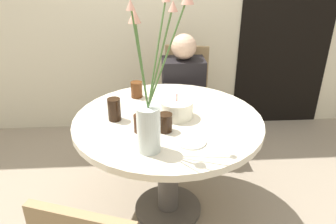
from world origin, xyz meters
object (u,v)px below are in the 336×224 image
(chair_right_flank, at_px, (185,93))
(person_guest, at_px, (183,101))
(birthday_cake, at_px, (177,109))
(drink_glass_0, at_px, (140,123))
(drink_glass_2, at_px, (114,110))
(drink_glass_3, at_px, (137,90))
(flower_vase, at_px, (150,112))
(drink_glass_1, at_px, (165,123))
(side_plate, at_px, (191,141))

(chair_right_flank, relative_size, person_guest, 0.85)
(birthday_cake, bearing_deg, chair_right_flank, 80.16)
(birthday_cake, distance_m, drink_glass_0, 0.28)
(drink_glass_0, distance_m, drink_glass_2, 0.21)
(drink_glass_3, bearing_deg, person_guest, 48.64)
(person_guest, bearing_deg, drink_glass_3, -131.36)
(birthday_cake, bearing_deg, person_guest, 80.83)
(flower_vase, height_order, drink_glass_2, flower_vase)
(flower_vase, bearing_deg, drink_glass_2, 121.19)
(chair_right_flank, xyz_separation_m, drink_glass_1, (-0.23, -1.06, 0.27))
(birthday_cake, distance_m, flower_vase, 0.43)
(drink_glass_2, xyz_separation_m, drink_glass_3, (0.12, 0.34, -0.01))
(chair_right_flank, bearing_deg, drink_glass_2, -107.11)
(chair_right_flank, height_order, flower_vase, flower_vase)
(drink_glass_1, xyz_separation_m, drink_glass_2, (-0.29, 0.15, 0.02))
(drink_glass_1, distance_m, person_guest, 0.97)
(side_plate, height_order, drink_glass_2, drink_glass_2)
(chair_right_flank, xyz_separation_m, birthday_cake, (-0.15, -0.89, 0.27))
(birthday_cake, xyz_separation_m, drink_glass_0, (-0.22, -0.17, -0.00))
(birthday_cake, relative_size, drink_glass_2, 1.44)
(side_plate, relative_size, drink_glass_3, 1.48)
(birthday_cake, relative_size, drink_glass_1, 1.86)
(drink_glass_3, bearing_deg, birthday_cake, -52.33)
(chair_right_flank, height_order, drink_glass_0, chair_right_flank)
(drink_glass_1, distance_m, drink_glass_3, 0.52)
(side_plate, xyz_separation_m, drink_glass_3, (-0.30, 0.62, 0.05))
(drink_glass_1, xyz_separation_m, drink_glass_3, (-0.17, 0.49, 0.00))
(chair_right_flank, xyz_separation_m, flower_vase, (-0.32, -1.25, 0.43))
(flower_vase, distance_m, drink_glass_2, 0.43)
(drink_glass_0, distance_m, drink_glass_1, 0.14)
(side_plate, bearing_deg, birthday_cake, 99.22)
(person_guest, bearing_deg, chair_right_flank, 77.03)
(drink_glass_0, bearing_deg, chair_right_flank, 70.48)
(birthday_cake, bearing_deg, drink_glass_1, -115.29)
(chair_right_flank, bearing_deg, side_plate, -82.10)
(drink_glass_3, bearing_deg, drink_glass_1, -71.07)
(chair_right_flank, bearing_deg, drink_glass_3, -112.15)
(flower_vase, distance_m, side_plate, 0.30)
(chair_right_flank, relative_size, drink_glass_1, 8.58)
(drink_glass_1, relative_size, person_guest, 0.10)
(drink_glass_0, bearing_deg, drink_glass_2, 134.95)
(drink_glass_2, height_order, person_guest, person_guest)
(drink_glass_0, relative_size, drink_glass_3, 0.94)
(drink_glass_0, height_order, drink_glass_1, drink_glass_1)
(side_plate, relative_size, drink_glass_0, 1.58)
(birthday_cake, height_order, drink_glass_1, birthday_cake)
(side_plate, xyz_separation_m, person_guest, (0.07, 1.04, -0.23))
(flower_vase, distance_m, drink_glass_3, 0.71)
(side_plate, height_order, drink_glass_1, drink_glass_1)
(flower_vase, relative_size, person_guest, 0.73)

